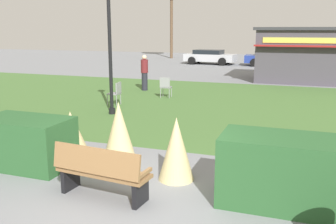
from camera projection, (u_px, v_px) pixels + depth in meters
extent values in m
plane|color=slate|center=(132.00, 209.00, 6.09)|extent=(80.00, 80.00, 0.00)
cube|color=#446B33|center=(232.00, 105.00, 14.40)|extent=(36.00, 12.00, 0.01)
cube|color=olive|center=(103.00, 172.00, 6.45)|extent=(1.74, 0.64, 0.06)
cube|color=olive|center=(95.00, 161.00, 6.20)|extent=(1.70, 0.29, 0.44)
cube|color=black|center=(71.00, 177.00, 6.80)|extent=(0.12, 0.45, 0.45)
cube|color=black|center=(140.00, 192.00, 6.20)|extent=(0.12, 0.45, 0.45)
cube|color=olive|center=(66.00, 159.00, 6.76)|extent=(0.10, 0.44, 0.06)
cube|color=olive|center=(144.00, 173.00, 6.09)|extent=(0.10, 0.44, 0.06)
cube|color=#28562B|center=(26.00, 142.00, 7.91)|extent=(1.91, 1.10, 1.05)
cube|color=#28562B|center=(296.00, 173.00, 6.08)|extent=(2.46, 1.10, 1.16)
cone|color=#D1BC7F|center=(71.00, 132.00, 8.76)|extent=(0.80, 0.80, 1.00)
cone|color=#D1BC7F|center=(119.00, 130.00, 8.36)|extent=(0.74, 0.74, 1.30)
cone|color=#D1BC7F|center=(176.00, 149.00, 7.17)|extent=(0.69, 0.69, 1.24)
cylinder|color=black|center=(112.00, 111.00, 12.92)|extent=(0.22, 0.22, 0.20)
cylinder|color=black|center=(110.00, 58.00, 12.53)|extent=(0.12, 0.12, 3.83)
cube|color=#47424C|center=(327.00, 56.00, 20.57)|extent=(7.37, 3.86, 2.83)
cube|color=#333338|center=(330.00, 29.00, 20.24)|extent=(7.67, 4.16, 0.16)
cube|color=maroon|center=(331.00, 47.00, 18.49)|extent=(7.47, 0.36, 0.08)
cube|color=#D8CC4C|center=(331.00, 41.00, 18.58)|extent=(6.63, 0.04, 0.28)
cube|color=gray|center=(114.00, 94.00, 14.35)|extent=(0.46, 0.46, 0.04)
cube|color=gray|center=(119.00, 88.00, 14.25)|extent=(0.06, 0.44, 0.44)
cylinder|color=gray|center=(112.00, 98.00, 14.63)|extent=(0.03, 0.03, 0.45)
cylinder|color=gray|center=(107.00, 100.00, 14.27)|extent=(0.03, 0.03, 0.45)
cylinder|color=gray|center=(121.00, 99.00, 14.52)|extent=(0.03, 0.03, 0.45)
cylinder|color=gray|center=(117.00, 101.00, 14.17)|extent=(0.03, 0.03, 0.45)
cube|color=gray|center=(166.00, 87.00, 15.98)|extent=(0.48, 0.48, 0.04)
cube|color=gray|center=(165.00, 83.00, 15.74)|extent=(0.44, 0.08, 0.44)
cylinder|color=gray|center=(171.00, 92.00, 16.16)|extent=(0.03, 0.03, 0.45)
cylinder|color=gray|center=(163.00, 91.00, 16.25)|extent=(0.03, 0.03, 0.45)
cylinder|color=gray|center=(169.00, 93.00, 15.80)|extent=(0.03, 0.03, 0.45)
cylinder|color=gray|center=(161.00, 93.00, 15.90)|extent=(0.03, 0.03, 0.45)
cylinder|color=#23232D|center=(145.00, 82.00, 17.87)|extent=(0.28, 0.28, 0.85)
cylinder|color=maroon|center=(144.00, 66.00, 17.71)|extent=(0.34, 0.34, 0.62)
sphere|color=beige|center=(144.00, 57.00, 17.62)|extent=(0.22, 0.22, 0.22)
cube|color=#B7BABF|center=(210.00, 58.00, 31.44)|extent=(4.31, 2.09, 0.60)
cube|color=black|center=(209.00, 52.00, 31.41)|extent=(2.41, 1.74, 0.44)
cylinder|color=black|center=(228.00, 60.00, 31.80)|extent=(0.65, 0.26, 0.64)
cylinder|color=black|center=(222.00, 62.00, 30.16)|extent=(0.65, 0.26, 0.64)
cylinder|color=black|center=(199.00, 59.00, 32.82)|extent=(0.65, 0.26, 0.64)
cylinder|color=black|center=(192.00, 61.00, 31.18)|extent=(0.65, 0.26, 0.64)
cube|color=navy|center=(272.00, 59.00, 29.79)|extent=(4.28, 2.00, 0.60)
cube|color=black|center=(270.00, 54.00, 29.74)|extent=(2.38, 1.69, 0.44)
cylinder|color=black|center=(289.00, 61.00, 30.33)|extent=(0.65, 0.25, 0.64)
cylinder|color=black|center=(289.00, 63.00, 28.61)|extent=(0.65, 0.25, 0.64)
cylinder|color=black|center=(256.00, 61.00, 31.07)|extent=(0.65, 0.25, 0.64)
cylinder|color=black|center=(254.00, 63.00, 29.35)|extent=(0.65, 0.25, 0.64)
cylinder|color=brown|center=(171.00, 27.00, 37.34)|extent=(0.28, 0.28, 6.20)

